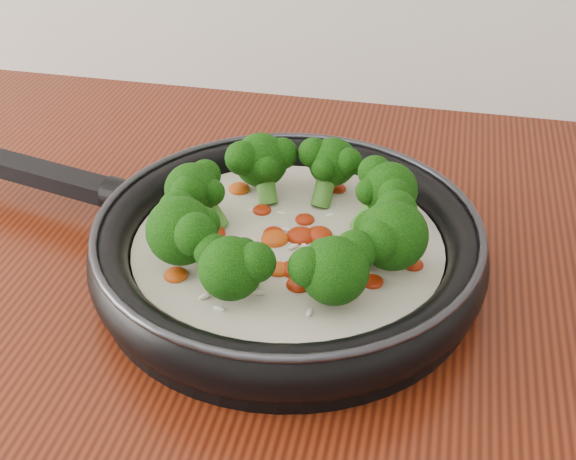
# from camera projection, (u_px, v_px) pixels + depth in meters

# --- Properties ---
(skillet) EXTENTS (0.58, 0.42, 0.10)m
(skillet) POSITION_uv_depth(u_px,v_px,m) (285.00, 242.00, 0.67)
(skillet) COLOR black
(skillet) RESTS_ON counter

